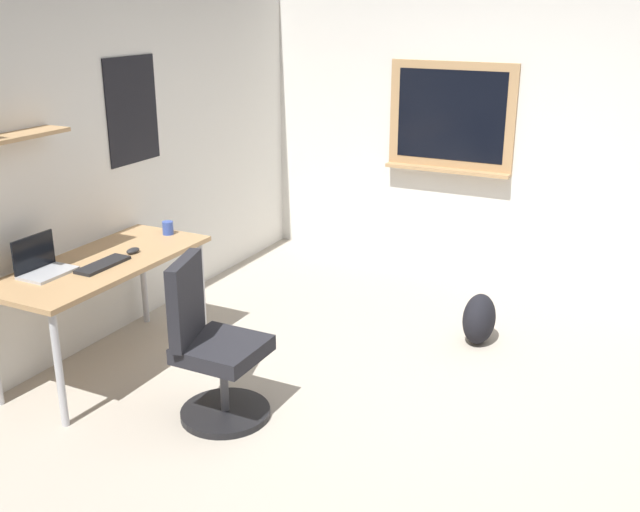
# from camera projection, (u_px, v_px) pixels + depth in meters

# --- Properties ---
(ground_plane) EXTENTS (5.20, 5.20, 0.00)m
(ground_plane) POSITION_uv_depth(u_px,v_px,m) (434.00, 402.00, 4.48)
(ground_plane) COLOR #ADA393
(ground_plane) RESTS_ON ground
(wall_back) EXTENTS (5.00, 0.30, 2.60)m
(wall_back) POSITION_uv_depth(u_px,v_px,m) (101.00, 152.00, 5.09)
(wall_back) COLOR silver
(wall_back) RESTS_ON ground
(wall_right) EXTENTS (0.22, 5.00, 2.60)m
(wall_right) POSITION_uv_depth(u_px,v_px,m) (535.00, 126.00, 6.13)
(wall_right) COLOR silver
(wall_right) RESTS_ON ground
(desk) EXTENTS (1.47, 0.64, 0.74)m
(desk) POSITION_uv_depth(u_px,v_px,m) (102.00, 272.00, 4.70)
(desk) COLOR tan
(desk) RESTS_ON ground
(office_chair) EXTENTS (0.52, 0.54, 0.95)m
(office_chair) POSITION_uv_depth(u_px,v_px,m) (212.00, 351.00, 4.21)
(office_chair) COLOR black
(office_chair) RESTS_ON ground
(laptop) EXTENTS (0.31, 0.21, 0.23)m
(laptop) POSITION_uv_depth(u_px,v_px,m) (42.00, 265.00, 4.44)
(laptop) COLOR #ADAFB5
(laptop) RESTS_ON desk
(keyboard) EXTENTS (0.37, 0.13, 0.02)m
(keyboard) POSITION_uv_depth(u_px,v_px,m) (103.00, 265.00, 4.58)
(keyboard) COLOR black
(keyboard) RESTS_ON desk
(computer_mouse) EXTENTS (0.10, 0.06, 0.03)m
(computer_mouse) POSITION_uv_depth(u_px,v_px,m) (133.00, 251.00, 4.81)
(computer_mouse) COLOR #262628
(computer_mouse) RESTS_ON desk
(coffee_mug) EXTENTS (0.08, 0.08, 0.09)m
(coffee_mug) POSITION_uv_depth(u_px,v_px,m) (168.00, 228.00, 5.18)
(coffee_mug) COLOR #334CA5
(coffee_mug) RESTS_ON desk
(backpack) EXTENTS (0.32, 0.22, 0.36)m
(backpack) POSITION_uv_depth(u_px,v_px,m) (479.00, 319.00, 5.20)
(backpack) COLOR black
(backpack) RESTS_ON ground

